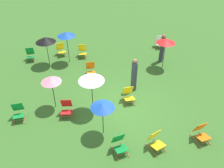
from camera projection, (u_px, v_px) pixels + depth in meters
name	position (u px, v px, depth m)	size (l,w,h in m)	color
ground_plane	(118.00, 107.00, 11.34)	(40.00, 40.00, 0.00)	#386B28
deckchair_0	(119.00, 144.00, 9.03)	(0.57, 0.81, 0.83)	olive
deckchair_1	(61.00, 50.00, 15.24)	(0.62, 0.84, 0.83)	olive
deckchair_2	(66.00, 108.00, 10.69)	(0.63, 0.85, 0.83)	olive
deckchair_3	(91.00, 69.00, 13.33)	(0.53, 0.79, 0.83)	olive
deckchair_4	(159.00, 42.00, 16.13)	(0.51, 0.78, 0.83)	olive
deckchair_5	(156.00, 141.00, 9.16)	(0.68, 0.87, 0.83)	olive
deckchair_6	(129.00, 95.00, 11.46)	(0.50, 0.77, 0.83)	olive
deckchair_7	(18.00, 112.00, 10.49)	(0.49, 0.77, 0.83)	olive
deckchair_8	(30.00, 55.00, 14.71)	(0.50, 0.78, 0.83)	olive
deckchair_9	(82.00, 51.00, 15.07)	(0.55, 0.80, 0.83)	olive
deckchair_10	(201.00, 133.00, 9.50)	(0.55, 0.80, 0.83)	olive
umbrella_0	(51.00, 80.00, 10.44)	(0.92, 0.92, 1.67)	black
umbrella_1	(166.00, 41.00, 13.27)	(1.08, 1.08, 1.81)	black
umbrella_2	(45.00, 40.00, 13.56)	(1.16, 1.16, 1.79)	black
umbrella_3	(66.00, 34.00, 13.67)	(1.06, 1.06, 1.98)	black
umbrella_4	(91.00, 78.00, 10.11)	(1.15, 1.15, 1.95)	black
umbrella_5	(102.00, 106.00, 9.11)	(0.97, 0.97, 1.63)	black
person_0	(134.00, 75.00, 11.91)	(0.31, 0.31, 1.86)	#333847
person_1	(162.00, 49.00, 14.28)	(0.36, 0.36, 1.81)	#333847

